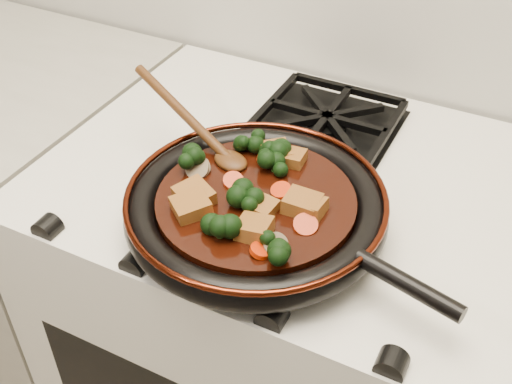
% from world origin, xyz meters
% --- Properties ---
extents(stove, '(0.76, 0.60, 0.90)m').
position_xyz_m(stove, '(0.00, 1.69, 0.45)').
color(stove, silver).
rests_on(stove, ground).
extents(burner_grate_front, '(0.23, 0.23, 0.03)m').
position_xyz_m(burner_grate_front, '(0.00, 1.55, 0.91)').
color(burner_grate_front, black).
rests_on(burner_grate_front, stove).
extents(burner_grate_back, '(0.23, 0.23, 0.03)m').
position_xyz_m(burner_grate_back, '(0.00, 1.83, 0.91)').
color(burner_grate_back, black).
rests_on(burner_grate_back, stove).
extents(skillet, '(0.48, 0.36, 0.05)m').
position_xyz_m(skillet, '(0.01, 1.54, 0.94)').
color(skillet, black).
rests_on(skillet, burner_grate_front).
extents(braising_sauce, '(0.27, 0.27, 0.02)m').
position_xyz_m(braising_sauce, '(0.01, 1.54, 0.95)').
color(braising_sauce, black).
rests_on(braising_sauce, skillet).
extents(tofu_cube_0, '(0.05, 0.05, 0.03)m').
position_xyz_m(tofu_cube_0, '(0.04, 1.48, 0.97)').
color(tofu_cube_0, brown).
rests_on(tofu_cube_0, braising_sauce).
extents(tofu_cube_1, '(0.04, 0.04, 0.03)m').
position_xyz_m(tofu_cube_1, '(0.09, 1.55, 0.97)').
color(tofu_cube_1, brown).
rests_on(tofu_cube_1, braising_sauce).
extents(tofu_cube_2, '(0.04, 0.04, 0.02)m').
position_xyz_m(tofu_cube_2, '(0.03, 1.52, 0.97)').
color(tofu_cube_2, brown).
rests_on(tofu_cube_2, braising_sauce).
extents(tofu_cube_3, '(0.06, 0.06, 0.03)m').
position_xyz_m(tofu_cube_3, '(-0.01, 1.64, 0.97)').
color(tofu_cube_3, brown).
rests_on(tofu_cube_3, braising_sauce).
extents(tofu_cube_4, '(0.05, 0.05, 0.03)m').
position_xyz_m(tofu_cube_4, '(0.07, 1.55, 0.97)').
color(tofu_cube_4, brown).
rests_on(tofu_cube_4, braising_sauce).
extents(tofu_cube_5, '(0.06, 0.06, 0.03)m').
position_xyz_m(tofu_cube_5, '(-0.06, 1.50, 0.97)').
color(tofu_cube_5, brown).
rests_on(tofu_cube_5, braising_sauce).
extents(tofu_cube_6, '(0.06, 0.06, 0.03)m').
position_xyz_m(tofu_cube_6, '(-0.05, 1.48, 0.97)').
color(tofu_cube_6, brown).
rests_on(tofu_cube_6, braising_sauce).
extents(tofu_cube_7, '(0.04, 0.04, 0.02)m').
position_xyz_m(tofu_cube_7, '(0.02, 1.64, 0.97)').
color(tofu_cube_7, brown).
rests_on(tofu_cube_7, braising_sauce).
extents(broccoli_floret_0, '(0.07, 0.07, 0.06)m').
position_xyz_m(broccoli_floret_0, '(0.01, 1.61, 0.97)').
color(broccoli_floret_0, black).
rests_on(broccoli_floret_0, braising_sauce).
extents(broccoli_floret_1, '(0.09, 0.09, 0.07)m').
position_xyz_m(broccoli_floret_1, '(-0.01, 1.62, 0.97)').
color(broccoli_floret_1, black).
rests_on(broccoli_floret_1, braising_sauce).
extents(broccoli_floret_2, '(0.07, 0.07, 0.07)m').
position_xyz_m(broccoli_floret_2, '(-0.05, 1.64, 0.97)').
color(broccoli_floret_2, black).
rests_on(broccoli_floret_2, braising_sauce).
extents(broccoli_floret_3, '(0.08, 0.08, 0.06)m').
position_xyz_m(broccoli_floret_3, '(0.08, 1.45, 0.97)').
color(broccoli_floret_3, black).
rests_on(broccoli_floret_3, braising_sauce).
extents(broccoli_floret_4, '(0.09, 0.09, 0.06)m').
position_xyz_m(broccoli_floret_4, '(0.00, 1.52, 0.97)').
color(broccoli_floret_4, black).
rests_on(broccoli_floret_4, braising_sauce).
extents(broccoli_floret_5, '(0.08, 0.08, 0.07)m').
position_xyz_m(broccoli_floret_5, '(-0.00, 1.65, 0.97)').
color(broccoli_floret_5, black).
rests_on(broccoli_floret_5, braising_sauce).
extents(broccoli_floret_6, '(0.08, 0.09, 0.08)m').
position_xyz_m(broccoli_floret_6, '(-0.10, 1.56, 0.97)').
color(broccoli_floret_6, black).
rests_on(broccoli_floret_6, braising_sauce).
extents(broccoli_floret_7, '(0.08, 0.07, 0.06)m').
position_xyz_m(broccoli_floret_7, '(0.00, 1.46, 0.97)').
color(broccoli_floret_7, black).
rests_on(broccoli_floret_7, braising_sauce).
extents(carrot_coin_0, '(0.03, 0.03, 0.02)m').
position_xyz_m(carrot_coin_0, '(0.09, 1.52, 0.96)').
color(carrot_coin_0, red).
rests_on(carrot_coin_0, braising_sauce).
extents(carrot_coin_1, '(0.03, 0.03, 0.02)m').
position_xyz_m(carrot_coin_1, '(0.06, 1.45, 0.96)').
color(carrot_coin_1, red).
rests_on(carrot_coin_1, braising_sauce).
extents(carrot_coin_2, '(0.03, 0.03, 0.02)m').
position_xyz_m(carrot_coin_2, '(-0.01, 1.62, 0.96)').
color(carrot_coin_2, red).
rests_on(carrot_coin_2, braising_sauce).
extents(carrot_coin_3, '(0.03, 0.03, 0.02)m').
position_xyz_m(carrot_coin_3, '(-0.03, 1.56, 0.96)').
color(carrot_coin_3, red).
rests_on(carrot_coin_3, braising_sauce).
extents(carrot_coin_4, '(0.03, 0.03, 0.02)m').
position_xyz_m(carrot_coin_4, '(0.04, 1.57, 0.96)').
color(carrot_coin_4, red).
rests_on(carrot_coin_4, braising_sauce).
extents(carrot_coin_5, '(0.03, 0.03, 0.02)m').
position_xyz_m(carrot_coin_5, '(-0.01, 1.47, 0.96)').
color(carrot_coin_5, red).
rests_on(carrot_coin_5, braising_sauce).
extents(mushroom_slice_0, '(0.04, 0.04, 0.03)m').
position_xyz_m(mushroom_slice_0, '(-0.09, 1.56, 0.97)').
color(mushroom_slice_0, brown).
rests_on(mushroom_slice_0, braising_sauce).
extents(mushroom_slice_1, '(0.04, 0.04, 0.03)m').
position_xyz_m(mushroom_slice_1, '(-0.09, 1.56, 0.97)').
color(mushroom_slice_1, brown).
rests_on(mushroom_slice_1, braising_sauce).
extents(mushroom_slice_2, '(0.04, 0.04, 0.03)m').
position_xyz_m(mushroom_slice_2, '(0.08, 1.47, 0.97)').
color(mushroom_slice_2, brown).
rests_on(mushroom_slice_2, braising_sauce).
extents(wooden_spoon, '(0.14, 0.07, 0.22)m').
position_xyz_m(wooden_spoon, '(-0.11, 1.62, 0.98)').
color(wooden_spoon, '#45250E').
rests_on(wooden_spoon, braising_sauce).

